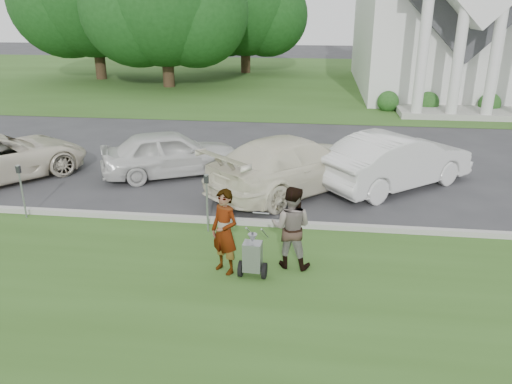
% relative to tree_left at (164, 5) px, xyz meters
% --- Properties ---
extents(ground, '(120.00, 120.00, 0.00)m').
position_rel_tree_left_xyz_m(ground, '(8.01, -21.99, -5.11)').
color(ground, '#333335').
rests_on(ground, ground).
extents(grass_strip, '(80.00, 7.00, 0.01)m').
position_rel_tree_left_xyz_m(grass_strip, '(8.01, -24.99, -5.11)').
color(grass_strip, '#31531C').
rests_on(grass_strip, ground).
extents(church_lawn, '(80.00, 30.00, 0.01)m').
position_rel_tree_left_xyz_m(church_lawn, '(8.01, 5.01, -5.11)').
color(church_lawn, '#31531C').
rests_on(church_lawn, ground).
extents(curb, '(80.00, 0.18, 0.15)m').
position_rel_tree_left_xyz_m(curb, '(8.01, -21.44, -5.04)').
color(curb, '#9E9E93').
rests_on(curb, ground).
extents(tree_left, '(10.63, 8.40, 9.71)m').
position_rel_tree_left_xyz_m(tree_left, '(0.00, 0.00, 0.00)').
color(tree_left, '#332316').
rests_on(tree_left, ground).
extents(tree_back, '(9.61, 7.60, 8.89)m').
position_rel_tree_left_xyz_m(tree_back, '(4.00, 8.00, -0.38)').
color(tree_back, '#332316').
rests_on(tree_back, ground).
extents(striping_cart, '(0.58, 1.12, 1.02)m').
position_rel_tree_left_xyz_m(striping_cart, '(8.80, -23.91, -4.67)').
color(striping_cart, black).
rests_on(striping_cart, ground).
extents(person_left, '(0.77, 0.71, 1.77)m').
position_rel_tree_left_xyz_m(person_left, '(8.22, -23.78, -4.23)').
color(person_left, '#999999').
rests_on(person_left, ground).
extents(person_right, '(0.94, 0.78, 1.75)m').
position_rel_tree_left_xyz_m(person_right, '(9.52, -23.38, -4.24)').
color(person_right, '#999999').
rests_on(person_right, ground).
extents(parking_meter_near, '(0.10, 0.09, 1.45)m').
position_rel_tree_left_xyz_m(parking_meter_near, '(7.45, -21.95, -4.20)').
color(parking_meter_near, gray).
rests_on(parking_meter_near, ground).
extents(parking_meter_far, '(0.10, 0.09, 1.42)m').
position_rel_tree_left_xyz_m(parking_meter_far, '(2.66, -21.72, -4.22)').
color(parking_meter_far, gray).
rests_on(parking_meter_far, ground).
extents(car_b, '(4.62, 3.42, 1.46)m').
position_rel_tree_left_xyz_m(car_b, '(5.38, -17.88, -4.38)').
color(car_b, silver).
rests_on(car_b, ground).
extents(car_c, '(5.37, 5.63, 1.61)m').
position_rel_tree_left_xyz_m(car_c, '(9.31, -18.80, -4.31)').
color(car_c, '#F1EBCC').
rests_on(car_c, ground).
extents(car_d, '(4.93, 4.49, 1.64)m').
position_rel_tree_left_xyz_m(car_d, '(12.31, -18.11, -4.29)').
color(car_d, silver).
rests_on(car_d, ground).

